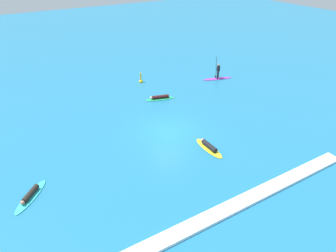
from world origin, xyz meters
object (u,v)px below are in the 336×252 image
object	(u,v)px
surfer_on_yellow_board	(209,147)
surfer_on_teal_board	(30,195)
surfer_on_green_board	(160,98)
surfer_on_purple_board	(218,75)
marker_buoy	(141,80)

from	to	relation	value
surfer_on_yellow_board	surfer_on_teal_board	size ratio (longest dim) A/B	1.09
surfer_on_green_board	surfer_on_teal_board	size ratio (longest dim) A/B	1.08
surfer_on_yellow_board	surfer_on_purple_board	xyz separation A→B (m)	(9.21, 10.30, 0.31)
surfer_on_purple_board	marker_buoy	world-z (taller)	surfer_on_purple_board
marker_buoy	surfer_on_green_board	bearing A→B (deg)	-94.92
surfer_on_teal_board	marker_buoy	size ratio (longest dim) A/B	2.28
surfer_on_yellow_board	surfer_on_green_board	xyz separation A→B (m)	(1.22, 9.02, -0.01)
surfer_on_yellow_board	surfer_on_green_board	distance (m)	9.11
surfer_on_green_board	surfer_on_teal_board	xyz separation A→B (m)	(-13.01, -7.69, -0.01)
marker_buoy	surfer_on_yellow_board	bearing A→B (deg)	-96.74
surfer_on_purple_board	surfer_on_green_board	bearing A→B (deg)	25.96
surfer_on_yellow_board	marker_buoy	xyz separation A→B (m)	(1.62, 13.73, 0.06)
surfer_on_purple_board	surfer_on_teal_board	xyz separation A→B (m)	(-21.00, -8.96, -0.33)
surfer_on_purple_board	surfer_on_teal_board	world-z (taller)	surfer_on_purple_board
surfer_on_green_board	surfer_on_yellow_board	bearing A→B (deg)	97.82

